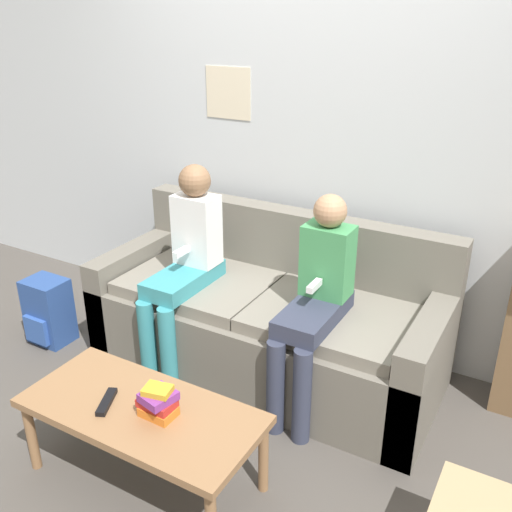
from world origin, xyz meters
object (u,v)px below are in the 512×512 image
Objects in this scene: coffee_table at (142,416)px; tv_remote at (107,402)px; couch at (268,321)px; backpack at (48,311)px; person_left at (185,260)px; person_right at (315,298)px.

tv_remote is (-0.14, -0.05, 0.05)m from coffee_table.
couch is 1.38m from backpack.
couch is 1.03m from coffee_table.
couch is 1.86× the size of coffee_table.
coffee_table is 2.51× the size of backpack.
couch is 0.58m from person_left.
person_right reaches higher than backpack.
person_right is at bearing 33.44° from tv_remote.
person_left is at bearing 15.11° from backpack.
backpack is at bearing 125.39° from tv_remote.
couch is 4.67× the size of backpack.
couch is 1.67× the size of person_left.
person_left reaches higher than coffee_table.
couch is 1.73× the size of person_right.
person_right is (0.42, 0.83, 0.29)m from coffee_table.
backpack is at bearing -172.07° from person_right.
tv_remote is at bearing -99.93° from couch.
coffee_table is 0.98m from person_right.
coffee_table is at bearing -3.78° from tv_remote.
tv_remote is at bearing -122.12° from person_right.
backpack is (-1.12, 0.65, -0.19)m from tv_remote.
tv_remote is (0.23, -0.89, -0.26)m from person_left.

